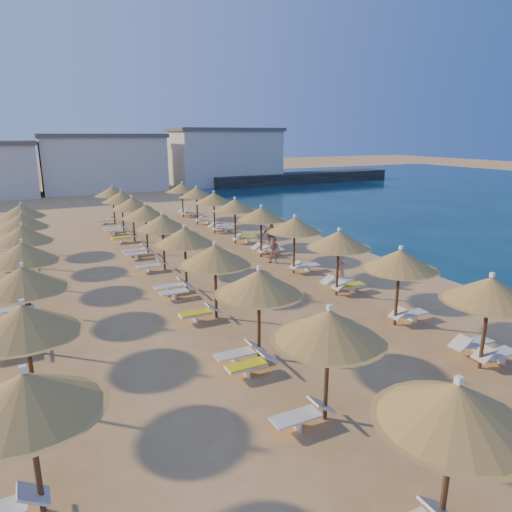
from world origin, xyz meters
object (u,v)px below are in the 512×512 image
parasol_row_west (185,237)px  parasol_row_east (295,226)px  jetty (303,178)px  beachgoer_a (341,268)px  beachgoer_c (271,236)px  beachgoer_b (274,250)px

parasol_row_west → parasol_row_east: bearing=0.0°
jetty → beachgoer_a: 49.11m
parasol_row_east → parasol_row_west: same height
parasol_row_west → beachgoer_c: (7.30, 4.96, -1.66)m
beachgoer_b → parasol_row_west: bearing=-112.6°
beachgoer_c → beachgoer_b: 3.08m
jetty → beachgoer_c: 42.65m
parasol_row_west → beachgoer_b: bearing=19.9°
parasol_row_east → parasol_row_west: (-6.01, 0.00, 0.00)m
beachgoer_c → jetty: bearing=78.9°
parasol_row_east → beachgoer_a: parasol_row_east is taller
jetty → beachgoer_b: beachgoer_b is taller
jetty → parasol_row_west: bearing=-131.3°
parasol_row_east → beachgoer_b: bearing=90.5°
jetty → parasol_row_west: 51.03m
parasol_row_east → parasol_row_west: bearing=180.0°
parasol_row_west → jetty: bearing=51.3°
jetty → beachgoer_b: bearing=-127.1°
jetty → beachgoer_a: beachgoer_a is taller
parasol_row_west → beachgoer_b: 6.64m
parasol_row_east → beachgoer_b: 2.84m
beachgoer_a → parasol_row_east: bearing=-167.6°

